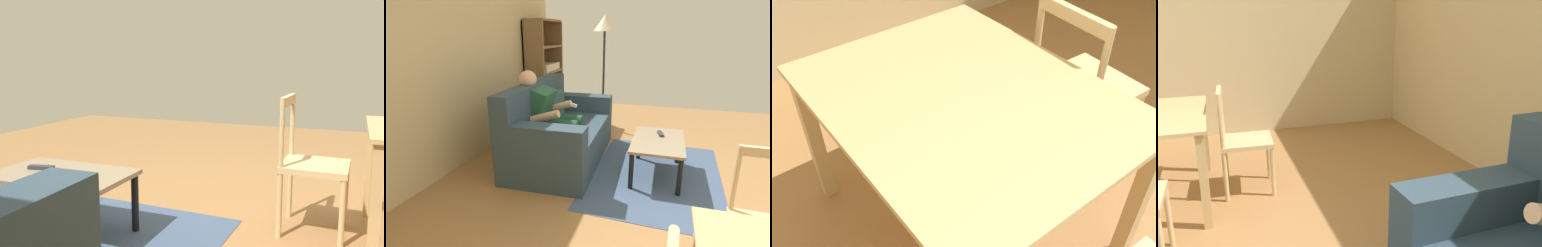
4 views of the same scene
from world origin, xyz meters
TOP-DOWN VIEW (x-y plane):
  - ground_plane at (0.00, 0.00)m, footprint 8.56×8.56m
  - wall_back at (0.00, 2.95)m, footprint 6.56×0.12m
  - couch at (1.06, 1.83)m, footprint 1.84×1.01m
  - person_lounging at (0.92, 1.88)m, footprint 0.60×0.95m
  - coffee_table at (0.93, 0.60)m, footprint 0.88×0.55m
  - tv_remote at (1.11, 0.58)m, footprint 0.18×0.09m
  - bookshelf at (2.68, 2.70)m, footprint 0.92×0.36m
  - dining_chair_facing_couch at (-0.55, -0.09)m, footprint 0.43×0.43m
  - area_rug at (0.93, 0.60)m, footprint 2.05×1.47m
  - floor_lamp at (2.46, 1.56)m, footprint 0.36×0.36m

SIDE VIEW (x-z plane):
  - ground_plane at x=0.00m, z-range 0.00..0.00m
  - area_rug at x=0.93m, z-range 0.00..0.01m
  - couch at x=1.06m, z-range -0.13..0.83m
  - coffee_table at x=0.93m, z-range 0.15..0.58m
  - tv_remote at x=1.11m, z-range 0.43..0.45m
  - dining_chair_facing_couch at x=-0.55m, z-range 0.00..0.91m
  - person_lounging at x=0.92m, z-range 0.03..1.17m
  - bookshelf at x=2.68m, z-range -0.19..1.59m
  - wall_back at x=0.00m, z-range 0.00..2.58m
  - floor_lamp at x=2.46m, z-range 0.62..2.44m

